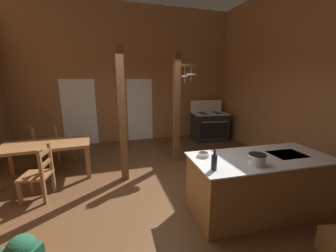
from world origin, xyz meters
TOP-DOWN VIEW (x-y plane):
  - ground_plane at (0.00, 0.00)m, footprint 7.69×7.87m
  - wall_back at (0.00, 3.60)m, footprint 7.69×0.14m
  - wall_right at (3.52, 0.00)m, footprint 0.14×7.87m
  - glazed_door_back_left at (-1.55, 3.53)m, footprint 1.00×0.01m
  - glazed_panel_back_right at (0.34, 3.53)m, footprint 0.84×0.01m
  - kitchen_island at (1.50, -0.92)m, footprint 2.20×1.05m
  - stove_range at (2.60, 2.84)m, footprint 1.21×0.91m
  - support_post_with_pot_rack at (0.94, 1.39)m, footprint 0.58×0.25m
  - support_post_center at (-0.44, 0.75)m, footprint 0.14×0.14m
  - dining_table at (-1.99, 1.34)m, footprint 1.76×1.01m
  - ladderback_chair_near_window at (-1.92, 0.43)m, footprint 0.50×0.50m
  - ladderback_chair_by_post at (-1.79, 2.30)m, footprint 0.48×0.48m
  - ladderback_chair_at_table_end at (-2.37, 2.26)m, footprint 0.59×0.59m
  - stockpot_on_counter at (1.22, -1.15)m, footprint 0.30×0.23m
  - mixing_bowl_on_counter at (0.65, -0.65)m, footprint 0.18×0.18m
  - bottle_tall_on_counter at (0.57, -1.12)m, footprint 0.08×0.08m

SIDE VIEW (x-z plane):
  - ground_plane at x=0.00m, z-range -0.10..0.00m
  - kitchen_island at x=1.50m, z-range 0.00..0.90m
  - ladderback_chair_near_window at x=-1.92m, z-range -0.02..0.93m
  - ladderback_chair_by_post at x=-1.79m, z-range -0.02..0.93m
  - ladderback_chair_at_table_end at x=-2.37m, z-range -0.02..0.93m
  - stove_range at x=2.60m, z-range -0.18..1.14m
  - dining_table at x=-1.99m, z-range 0.28..1.02m
  - mixing_bowl_on_counter at x=0.65m, z-range 0.90..0.96m
  - stockpot_on_counter at x=1.22m, z-range 0.90..1.06m
  - bottle_tall_on_counter at x=0.57m, z-range 0.87..1.15m
  - glazed_door_back_left at x=-1.55m, z-range 0.00..2.05m
  - glazed_panel_back_right at x=0.34m, z-range 0.00..2.05m
  - support_post_center at x=-0.44m, z-range 0.00..2.66m
  - support_post_with_pot_rack at x=0.94m, z-range 0.09..2.75m
  - wall_back at x=0.00m, z-range 0.00..4.31m
  - wall_right at x=3.52m, z-range 0.00..4.31m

